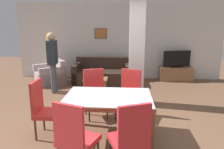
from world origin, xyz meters
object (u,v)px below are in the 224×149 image
object	(u,v)px
sofa	(102,74)
tv_stand	(176,74)
armchair	(51,75)
bottle	(92,74)
dining_chair_near_right	(130,136)
tv_screen	(177,59)
floor_lamp	(51,42)
dining_chair_near_left	(75,136)
coffee_table	(96,85)
dining_table	(108,105)
dining_chair_head_left	(44,107)
standing_person	(53,58)
dining_chair_far_left	(95,92)
dining_chair_far_right	(129,92)

from	to	relation	value
sofa	tv_stand	size ratio (longest dim) A/B	1.64
armchair	bottle	xyz separation A→B (m)	(1.49, -0.76, 0.24)
armchair	tv_stand	world-z (taller)	armchair
dining_chair_near_right	tv_screen	distance (m)	5.21
sofa	floor_lamp	size ratio (longest dim) A/B	1.15
dining_chair_near_left	coffee_table	bearing A→B (deg)	114.71
dining_table	bottle	size ratio (longest dim) A/B	5.39
dining_chair_head_left	floor_lamp	size ratio (longest dim) A/B	0.62
dining_chair_head_left	tv_screen	xyz separation A→B (m)	(3.13, 4.04, 0.22)
tv_stand	dining_table	bearing A→B (deg)	-116.53
standing_person	floor_lamp	bearing A→B (deg)	-164.36
dining_table	standing_person	bearing A→B (deg)	125.73
dining_chair_far_left	floor_lamp	xyz separation A→B (m)	(-1.85, 2.77, 0.82)
tv_stand	standing_person	xyz separation A→B (m)	(-3.79, -1.57, 0.75)
dining_chair_near_left	dining_chair_far_right	size ratio (longest dim) A/B	1.00
dining_chair_head_left	floor_lamp	world-z (taller)	floor_lamp
armchair	coffee_table	xyz separation A→B (m)	(1.62, -0.85, -0.07)
bottle	dining_chair_far_right	bearing A→B (deg)	-57.75
tv_screen	dining_chair_near_left	bearing A→B (deg)	49.19
dining_chair_head_left	sofa	xyz separation A→B (m)	(0.61, 3.62, -0.25)
sofa	tv_screen	xyz separation A→B (m)	(2.52, 0.42, 0.48)
floor_lamp	dining_chair_near_right	bearing A→B (deg)	-60.69
dining_table	tv_screen	world-z (taller)	tv_screen
bottle	armchair	bearing A→B (deg)	153.01
dining_chair_near_right	sofa	distance (m)	4.60
tv_screen	dining_chair_near_right	bearing A→B (deg)	56.18
dining_chair_head_left	armchair	distance (m)	3.58
dining_chair_far_left	dining_chair_head_left	bearing A→B (deg)	29.37
coffee_table	dining_chair_far_left	bearing A→B (deg)	-82.25
dining_chair_near_right	tv_stand	world-z (taller)	dining_chair_near_right
sofa	bottle	xyz separation A→B (m)	(-0.21, -0.98, 0.23)
standing_person	bottle	bearing A→B (deg)	95.36
sofa	tv_screen	size ratio (longest dim) A/B	1.93
dining_chair_near_left	standing_person	distance (m)	3.72
dining_chair_near_left	armchair	xyz separation A→B (m)	(-1.84, 4.34, -0.25)
dining_chair_near_right	standing_person	world-z (taller)	standing_person
armchair	coffee_table	distance (m)	1.83
dining_chair_far_left	tv_stand	distance (m)	3.93
dining_table	tv_screen	size ratio (longest dim) A/B	1.52
dining_chair_head_left	dining_chair_far_right	bearing A→B (deg)	122.77
dining_chair_far_left	floor_lamp	world-z (taller)	floor_lamp
standing_person	armchair	bearing A→B (deg)	-159.62
sofa	standing_person	size ratio (longest dim) A/B	1.09
dining_chair_far_left	sofa	size ratio (longest dim) A/B	0.54
dining_chair_far_right	tv_stand	size ratio (longest dim) A/B	0.88
sofa	floor_lamp	xyz separation A→B (m)	(-1.71, 0.07, 1.07)
coffee_table	floor_lamp	world-z (taller)	floor_lamp
dining_chair_far_left	tv_screen	distance (m)	3.92
sofa	tv_stand	world-z (taller)	sofa
dining_chair_head_left	dining_chair_far_left	distance (m)	1.19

